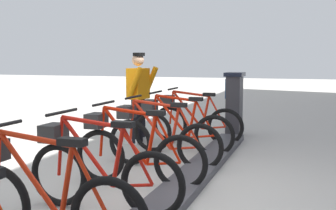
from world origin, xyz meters
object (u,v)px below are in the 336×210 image
object	(u,v)px
bike_docked_4	(97,170)
worker_near_rack	(139,94)
bike_docked_0	(193,120)
bike_docked_5	(42,199)
bike_docked_2	(159,138)
bike_docked_1	(178,128)
payment_kiosk	(234,103)
bike_docked_3	(133,151)

from	to	relation	value
bike_docked_4	worker_near_rack	xyz separation A→B (m)	(0.95, -3.32, 0.48)
bike_docked_0	bike_docked_5	size ratio (longest dim) A/B	1.00
bike_docked_2	bike_docked_1	bearing A→B (deg)	-90.00
payment_kiosk	bike_docked_2	world-z (taller)	payment_kiosk
payment_kiosk	bike_docked_5	distance (m)	5.62
bike_docked_1	bike_docked_4	bearing A→B (deg)	90.00
bike_docked_0	bike_docked_2	size ratio (longest dim) A/B	1.00
bike_docked_2	bike_docked_4	distance (m)	1.82
payment_kiosk	bike_docked_0	size ratio (longest dim) A/B	0.74
bike_docked_0	worker_near_rack	xyz separation A→B (m)	(0.95, 0.31, 0.48)
bike_docked_0	bike_docked_1	bearing A→B (deg)	90.00
payment_kiosk	bike_docked_1	size ratio (longest dim) A/B	0.74
payment_kiosk	bike_docked_4	bearing A→B (deg)	83.04
bike_docked_1	bike_docked_2	distance (m)	0.91
bike_docked_0	bike_docked_3	xyz separation A→B (m)	(0.00, 2.73, 0.00)
bike_docked_2	worker_near_rack	distance (m)	1.84
payment_kiosk	bike_docked_4	xyz separation A→B (m)	(0.57, 4.68, -0.24)
bike_docked_2	worker_near_rack	bearing A→B (deg)	-57.78
payment_kiosk	worker_near_rack	world-z (taller)	worker_near_rack
payment_kiosk	bike_docked_2	xyz separation A→B (m)	(0.57, 2.86, -0.24)
bike_docked_5	worker_near_rack	size ratio (longest dim) A/B	1.04
bike_docked_0	bike_docked_1	xyz separation A→B (m)	(0.00, 0.91, 0.00)
bike_docked_2	worker_near_rack	xyz separation A→B (m)	(0.95, -1.51, 0.48)
bike_docked_2	bike_docked_3	world-z (taller)	same
bike_docked_5	worker_near_rack	xyz separation A→B (m)	(0.95, -4.23, 0.48)
payment_kiosk	bike_docked_4	world-z (taller)	payment_kiosk
bike_docked_3	bike_docked_5	xyz separation A→B (m)	(0.00, 1.82, 0.00)
payment_kiosk	bike_docked_0	bearing A→B (deg)	61.29
bike_docked_5	payment_kiosk	bearing A→B (deg)	-95.84
bike_docked_1	bike_docked_2	bearing A→B (deg)	90.00
bike_docked_4	worker_near_rack	bearing A→B (deg)	-74.06
worker_near_rack	bike_docked_3	bearing A→B (deg)	111.46
payment_kiosk	worker_near_rack	size ratio (longest dim) A/B	0.77
bike_docked_5	bike_docked_0	bearing A→B (deg)	-90.00
bike_docked_2	bike_docked_3	distance (m)	0.91
bike_docked_1	bike_docked_3	world-z (taller)	same
bike_docked_2	bike_docked_3	bearing A→B (deg)	90.00
bike_docked_1	bike_docked_3	xyz separation A→B (m)	(0.00, 1.82, 0.00)
bike_docked_1	bike_docked_5	size ratio (longest dim) A/B	1.00
bike_docked_3	bike_docked_4	bearing A→B (deg)	90.00
bike_docked_1	bike_docked_4	distance (m)	2.73
bike_docked_2	worker_near_rack	world-z (taller)	worker_near_rack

